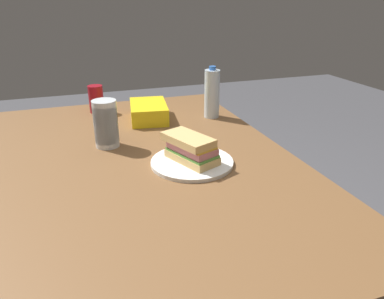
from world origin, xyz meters
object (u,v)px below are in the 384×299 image
sandwich (191,148)px  soda_can_red (96,99)px  dining_table (137,186)px  chip_bag (149,111)px  water_bottle_tall (212,94)px  plastic_cup_stack (106,124)px  paper_plate (192,162)px

sandwich → soda_can_red: size_ratio=1.64×
soda_can_red → sandwich: bearing=-161.1°
dining_table → sandwich: (-0.08, -0.16, 0.15)m
sandwich → chip_bag: bearing=3.2°
water_bottle_tall → plastic_cup_stack: size_ratio=1.33×
water_bottle_tall → plastic_cup_stack: 0.51m
plastic_cup_stack → dining_table: bearing=-156.0°
soda_can_red → chip_bag: (-0.18, -0.20, -0.03)m
plastic_cup_stack → water_bottle_tall: bearing=-68.1°
sandwich → plastic_cup_stack: 0.33m
dining_table → soda_can_red: size_ratio=11.84×
soda_can_red → water_bottle_tall: water_bottle_tall is taller
water_bottle_tall → paper_plate: bearing=151.0°
chip_bag → water_bottle_tall: size_ratio=1.04×
dining_table → paper_plate: paper_plate is taller
dining_table → chip_bag: bearing=-18.9°
paper_plate → sandwich: bearing=49.1°
sandwich → chip_bag: (0.48, 0.03, -0.02)m
soda_can_red → paper_plate: bearing=-161.0°
dining_table → sandwich: 0.23m
dining_table → soda_can_red: 0.60m
chip_bag → water_bottle_tall: water_bottle_tall is taller
water_bottle_tall → dining_table: bearing=130.4°
dining_table → water_bottle_tall: 0.57m
paper_plate → sandwich: (0.00, 0.00, 0.05)m
soda_can_red → dining_table: bearing=-173.8°
dining_table → chip_bag: 0.44m
sandwich → chip_bag: sandwich is taller
soda_can_red → plastic_cup_stack: size_ratio=0.73×
dining_table → sandwich: sandwich is taller
sandwich → soda_can_red: soda_can_red is taller
paper_plate → sandwich: 0.05m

